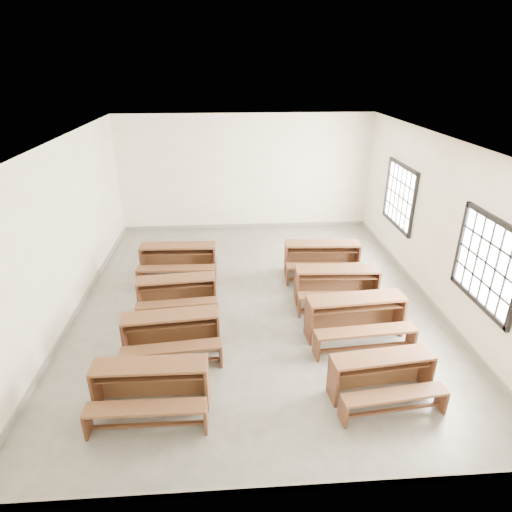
{
  "coord_description": "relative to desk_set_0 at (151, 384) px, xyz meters",
  "views": [
    {
      "loc": [
        -0.52,
        -7.5,
        4.43
      ],
      "look_at": [
        0.0,
        0.0,
        1.0
      ],
      "focal_mm": 30.0,
      "sensor_mm": 36.0,
      "label": 1
    }
  ],
  "objects": [
    {
      "name": "room",
      "position": [
        1.73,
        2.82,
        1.73
      ],
      "size": [
        8.5,
        8.5,
        3.2
      ],
      "color": "gray",
      "rests_on": "ground"
    },
    {
      "name": "desk_set_0",
      "position": [
        0.0,
        0.0,
        0.0
      ],
      "size": [
        1.57,
        0.83,
        0.7
      ],
      "rotation": [
        0.0,
        0.0,
        -0.01
      ],
      "color": "brown",
      "rests_on": "ground"
    },
    {
      "name": "desk_set_1",
      "position": [
        0.14,
        1.24,
        -0.0
      ],
      "size": [
        1.63,
        0.96,
        0.7
      ],
      "rotation": [
        0.0,
        0.0,
        0.1
      ],
      "color": "brown",
      "rests_on": "ground"
    },
    {
      "name": "desk_set_2",
      "position": [
        0.1,
        2.6,
        -0.02
      ],
      "size": [
        1.55,
        0.9,
        0.67
      ],
      "rotation": [
        0.0,
        0.0,
        0.09
      ],
      "color": "brown",
      "rests_on": "ground"
    },
    {
      "name": "desk_set_3",
      "position": [
        -0.01,
        4.04,
        0.02
      ],
      "size": [
        1.68,
        0.91,
        0.75
      ],
      "rotation": [
        0.0,
        0.0,
        -0.03
      ],
      "color": "brown",
      "rests_on": "ground"
    },
    {
      "name": "desk_set_4",
      "position": [
        3.25,
        0.01,
        -0.02
      ],
      "size": [
        1.54,
        0.91,
        0.66
      ],
      "rotation": [
        0.0,
        0.0,
        0.11
      ],
      "color": "brown",
      "rests_on": "ground"
    },
    {
      "name": "desk_set_5",
      "position": [
        3.28,
        1.47,
        0.03
      ],
      "size": [
        1.76,
        1.01,
        0.76
      ],
      "rotation": [
        0.0,
        0.0,
        0.08
      ],
      "color": "brown",
      "rests_on": "ground"
    },
    {
      "name": "desk_set_6",
      "position": [
        3.24,
        2.66,
        0.02
      ],
      "size": [
        1.68,
        0.93,
        0.74
      ],
      "rotation": [
        0.0,
        0.0,
        -0.05
      ],
      "color": "brown",
      "rests_on": "ground"
    },
    {
      "name": "desk_set_7",
      "position": [
        3.21,
        3.93,
        0.03
      ],
      "size": [
        1.71,
        0.96,
        0.75
      ],
      "rotation": [
        0.0,
        0.0,
        -0.06
      ],
      "color": "brown",
      "rests_on": "ground"
    }
  ]
}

